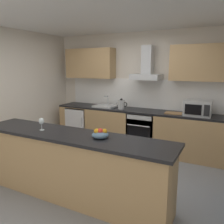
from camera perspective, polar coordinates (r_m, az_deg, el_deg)
name	(u,v)px	position (r m, az deg, el deg)	size (l,w,h in m)	color
ground	(101,178)	(4.10, -2.76, -15.84)	(5.40, 4.84, 0.02)	gray
ceiling	(99,14)	(3.73, -3.17, 22.86)	(5.40, 4.84, 0.02)	white
wall_back	(143,90)	(5.49, 7.59, 5.30)	(5.40, 0.12, 2.60)	silver
wall_left	(3,94)	(5.21, -25.02, 4.04)	(0.12, 4.84, 2.60)	silver
backsplash_tile	(142,93)	(5.43, 7.31, 4.50)	(3.74, 0.02, 0.66)	white
counter_back	(136,129)	(5.29, 5.94, -4.25)	(3.87, 0.60, 0.90)	tan
counter_island	(71,166)	(3.41, -9.89, -12.80)	(2.93, 0.64, 0.95)	tan
upper_cabinets	(140,63)	(5.24, 6.89, 11.73)	(3.82, 0.32, 0.70)	tan
oven	(143,130)	(5.21, 7.63, -4.43)	(0.60, 0.62, 0.80)	slate
refrigerator	(81,123)	(5.95, -7.54, -2.79)	(0.58, 0.60, 0.85)	white
microwave	(198,108)	(4.80, 20.19, 0.87)	(0.50, 0.38, 0.30)	#B7BABC
sink	(105,106)	(5.50, -1.67, 1.51)	(0.50, 0.40, 0.26)	silver
kettle	(121,104)	(5.25, 2.31, 1.89)	(0.29, 0.15, 0.24)	#B7BABC
range_hood	(147,69)	(5.14, 8.51, 10.33)	(0.62, 0.45, 0.72)	#B7BABC
wine_glass	(41,122)	(3.50, -16.83, -2.29)	(0.08, 0.08, 0.18)	silver
fruit_bowl	(100,134)	(3.02, -2.89, -5.43)	(0.22, 0.22, 0.13)	slate
chopping_board	(174,113)	(4.91, 14.80, -0.26)	(0.34, 0.22, 0.02)	#9E7247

